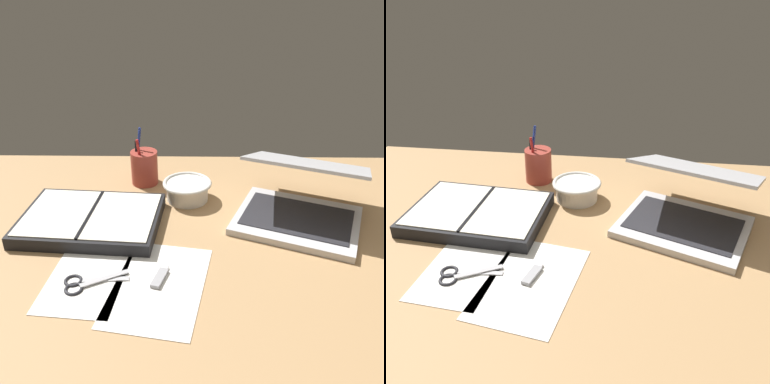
# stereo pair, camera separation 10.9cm
# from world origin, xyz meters

# --- Properties ---
(desk_top) EXTENTS (1.40, 1.00, 0.02)m
(desk_top) POSITION_xyz_m (0.00, 0.00, 0.01)
(desk_top) COLOR tan
(desk_top) RESTS_ON ground
(laptop) EXTENTS (0.40, 0.41, 0.17)m
(laptop) POSITION_xyz_m (0.33, 0.10, 0.07)
(laptop) COLOR silver
(laptop) RESTS_ON desk_top
(bowl) EXTENTS (0.14, 0.14, 0.06)m
(bowl) POSITION_xyz_m (0.03, 0.20, 0.05)
(bowl) COLOR silver
(bowl) RESTS_ON desk_top
(pen_cup) EXTENTS (0.08, 0.08, 0.17)m
(pen_cup) POSITION_xyz_m (-0.10, 0.30, 0.07)
(pen_cup) COLOR #9E382D
(pen_cup) RESTS_ON desk_top
(planner) EXTENTS (0.36, 0.27, 0.04)m
(planner) POSITION_xyz_m (-0.21, 0.06, 0.04)
(planner) COLOR black
(planner) RESTS_ON desk_top
(scissors) EXTENTS (0.14, 0.08, 0.01)m
(scissors) POSITION_xyz_m (-0.18, -0.17, 0.02)
(scissors) COLOR #B7B7BC
(scissors) RESTS_ON desk_top
(paper_sheet_front) EXTENTS (0.23, 0.30, 0.00)m
(paper_sheet_front) POSITION_xyz_m (-0.02, -0.17, 0.02)
(paper_sheet_front) COLOR white
(paper_sheet_front) RESTS_ON desk_top
(paper_sheet_beside_planner) EXTENTS (0.18, 0.28, 0.00)m
(paper_sheet_beside_planner) POSITION_xyz_m (-0.17, -0.13, 0.02)
(paper_sheet_beside_planner) COLOR white
(paper_sheet_beside_planner) RESTS_ON desk_top
(usb_drive) EXTENTS (0.04, 0.07, 0.01)m
(usb_drive) POSITION_xyz_m (-0.02, -0.15, 0.02)
(usb_drive) COLOR #99999E
(usb_drive) RESTS_ON desk_top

